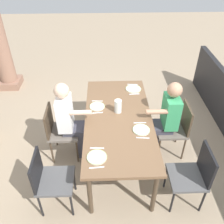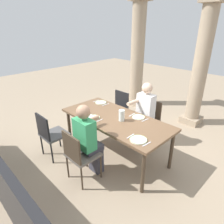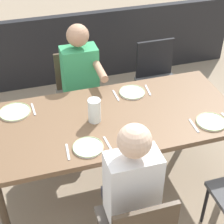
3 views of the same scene
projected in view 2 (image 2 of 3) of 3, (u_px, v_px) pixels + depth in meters
The scene contains 24 objects.
ground_plane at pixel (115, 154), 3.87m from camera, with size 16.00×16.00×0.00m, color gray.
dining_table at pixel (116, 121), 3.57m from camera, with size 2.05×0.94×0.78m.
chair_west_north at pixel (118, 107), 4.74m from camera, with size 0.44×0.44×0.85m.
chair_west_south at pixel (50, 133), 3.60m from camera, with size 0.44×0.44×0.88m.
chair_mid_north at pixel (148, 118), 4.16m from camera, with size 0.44×0.44×0.87m.
chair_mid_south at pixel (79, 153), 3.03m from camera, with size 0.44×0.44×0.88m.
diner_woman_green at pixel (88, 139), 3.08m from camera, with size 0.35×0.49×1.27m.
diner_man_white at pixel (143, 112), 3.97m from camera, with size 0.35×0.49×1.29m.
stone_column_near at pixel (137, 56), 5.69m from camera, with size 0.50×0.50×2.94m.
stone_column_centre at pixel (200, 68), 4.53m from camera, with size 0.45×0.45×2.79m.
patio_railing at pixel (6, 190), 2.45m from camera, with size 4.45×0.10×0.90m, color black.
plate_0 at pixel (101, 102), 4.20m from camera, with size 0.24×0.24×0.02m.
fork_0 at pixel (96, 101), 4.30m from camera, with size 0.02×0.17×0.01m, color silver.
spoon_0 at pixel (106, 105), 4.11m from camera, with size 0.02×0.17×0.01m, color silver.
plate_1 at pixel (94, 118), 3.54m from camera, with size 0.23×0.23×0.02m.
fork_1 at pixel (88, 115), 3.64m from camera, with size 0.02×0.17×0.01m, color silver.
spoon_1 at pixel (99, 121), 3.44m from camera, with size 0.02×0.17×0.01m, color silver.
plate_2 at pixel (138, 117), 3.56m from camera, with size 0.23×0.23×0.02m.
fork_2 at pixel (132, 115), 3.66m from camera, with size 0.02×0.17×0.01m, color silver.
spoon_2 at pixel (145, 120), 3.46m from camera, with size 0.02×0.17×0.01m, color silver.
plate_3 at pixel (138, 140), 2.87m from camera, with size 0.26×0.26×0.02m.
fork_3 at pixel (130, 136), 2.97m from camera, with size 0.02×0.17×0.01m, color silver.
spoon_3 at pixel (147, 144), 2.78m from camera, with size 0.02×0.17×0.01m, color silver.
water_pitcher at pixel (122, 116), 3.42m from camera, with size 0.10×0.10×0.20m.
Camera 2 is at (2.23, -2.28, 2.34)m, focal length 31.89 mm.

